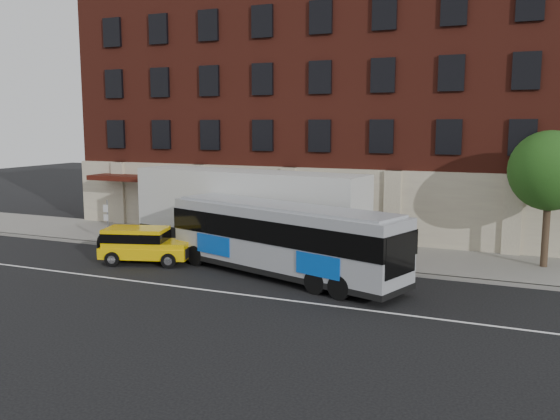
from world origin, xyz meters
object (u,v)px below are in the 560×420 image
at_px(sign_pole, 107,219).
at_px(city_bus, 282,237).
at_px(yellow_suv, 142,243).
at_px(street_tree, 551,174).
at_px(shipping_container, 247,213).

bearing_deg(sign_pole, city_bus, -12.55).
bearing_deg(yellow_suv, sign_pole, 147.31).
height_order(street_tree, yellow_suv, street_tree).
xyz_separation_m(city_bus, shipping_container, (-3.57, 3.84, 0.34)).
distance_m(street_tree, yellow_suv, 19.07).
relative_size(sign_pole, street_tree, 0.40).
distance_m(sign_pole, street_tree, 22.49).
xyz_separation_m(sign_pole, city_bus, (11.51, -2.56, 0.31)).
height_order(sign_pole, street_tree, street_tree).
bearing_deg(shipping_container, sign_pole, -170.85).
bearing_deg(shipping_container, yellow_suv, -132.02).
height_order(city_bus, shipping_container, shipping_container).
relative_size(sign_pole, shipping_container, 0.19).
relative_size(street_tree, city_bus, 0.52).
distance_m(yellow_suv, shipping_container, 5.55).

